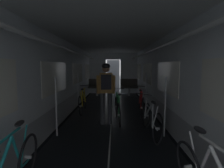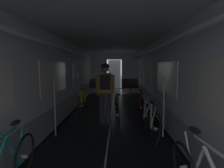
{
  "view_description": "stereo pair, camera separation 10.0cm",
  "coord_description": "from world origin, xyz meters",
  "px_view_note": "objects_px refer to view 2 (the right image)",
  "views": [
    {
      "loc": [
        0.1,
        -2.07,
        1.64
      ],
      "look_at": [
        0.0,
        4.57,
        1.0
      ],
      "focal_mm": 29.23,
      "sensor_mm": 36.0,
      "label": 1
    },
    {
      "loc": [
        0.2,
        -2.07,
        1.64
      ],
      "look_at": [
        0.0,
        4.57,
        1.0
      ],
      "focal_mm": 29.23,
      "sensor_mm": 36.0,
      "label": 2
    }
  ],
  "objects_px": {
    "person_cyclist_aisle": "(105,87)",
    "bicycle_green_in_aisle": "(117,109)",
    "bench_seat_far_left": "(98,86)",
    "bicycle_silver": "(150,120)",
    "bicycle_yellow": "(83,102)",
    "bicycle_red": "(141,103)",
    "bench_seat_far_right": "(130,86)"
  },
  "relations": [
    {
      "from": "bicycle_green_in_aisle",
      "to": "bicycle_red",
      "type": "bearing_deg",
      "value": 46.48
    },
    {
      "from": "bicycle_silver",
      "to": "bicycle_yellow",
      "type": "relative_size",
      "value": 1.0
    },
    {
      "from": "bicycle_yellow",
      "to": "bicycle_red",
      "type": "relative_size",
      "value": 1.0
    },
    {
      "from": "bicycle_red",
      "to": "bicycle_green_in_aisle",
      "type": "distance_m",
      "value": 1.19
    },
    {
      "from": "bench_seat_far_left",
      "to": "bicycle_silver",
      "type": "xyz_separation_m",
      "value": [
        1.88,
        -5.89,
        -0.19
      ]
    },
    {
      "from": "bicycle_yellow",
      "to": "bicycle_green_in_aisle",
      "type": "height_order",
      "value": "bicycle_yellow"
    },
    {
      "from": "bench_seat_far_right",
      "to": "bicycle_silver",
      "type": "bearing_deg",
      "value": -89.24
    },
    {
      "from": "bicycle_silver",
      "to": "bicycle_yellow",
      "type": "xyz_separation_m",
      "value": [
        -2.02,
        2.15,
        0.0
      ]
    },
    {
      "from": "bench_seat_far_right",
      "to": "bicycle_green_in_aisle",
      "type": "height_order",
      "value": "bench_seat_far_right"
    },
    {
      "from": "bicycle_silver",
      "to": "bicycle_red",
      "type": "relative_size",
      "value": 1.0
    },
    {
      "from": "bicycle_silver",
      "to": "bicycle_green_in_aisle",
      "type": "relative_size",
      "value": 1.0
    },
    {
      "from": "bicycle_silver",
      "to": "bicycle_red",
      "type": "height_order",
      "value": "bicycle_silver"
    },
    {
      "from": "bicycle_red",
      "to": "person_cyclist_aisle",
      "type": "distance_m",
      "value": 1.76
    },
    {
      "from": "bicycle_red",
      "to": "bicycle_green_in_aisle",
      "type": "xyz_separation_m",
      "value": [
        -0.82,
        -0.86,
        0.0
      ]
    },
    {
      "from": "bicycle_yellow",
      "to": "bicycle_green_in_aisle",
      "type": "bearing_deg",
      "value": -41.3
    },
    {
      "from": "bench_seat_far_right",
      "to": "bicycle_green_in_aisle",
      "type": "distance_m",
      "value": 4.88
    },
    {
      "from": "bench_seat_far_right",
      "to": "bicycle_yellow",
      "type": "xyz_separation_m",
      "value": [
        -1.95,
        -3.73,
        -0.19
      ]
    },
    {
      "from": "bicycle_red",
      "to": "bench_seat_far_right",
      "type": "bearing_deg",
      "value": 91.65
    },
    {
      "from": "bench_seat_far_right",
      "to": "person_cyclist_aisle",
      "type": "distance_m",
      "value": 5.22
    },
    {
      "from": "bench_seat_far_left",
      "to": "bicycle_green_in_aisle",
      "type": "bearing_deg",
      "value": -77.2
    },
    {
      "from": "bench_seat_far_left",
      "to": "person_cyclist_aisle",
      "type": "bearing_deg",
      "value": -81.51
    },
    {
      "from": "person_cyclist_aisle",
      "to": "bicycle_green_in_aisle",
      "type": "bearing_deg",
      "value": 38.42
    },
    {
      "from": "bicycle_green_in_aisle",
      "to": "bench_seat_far_right",
      "type": "bearing_deg",
      "value": 81.69
    },
    {
      "from": "bicycle_green_in_aisle",
      "to": "bicycle_yellow",
      "type": "bearing_deg",
      "value": 138.7
    },
    {
      "from": "bench_seat_far_right",
      "to": "bicycle_yellow",
      "type": "bearing_deg",
      "value": -117.56
    },
    {
      "from": "bench_seat_far_right",
      "to": "bicycle_green_in_aisle",
      "type": "bearing_deg",
      "value": -98.31
    },
    {
      "from": "bicycle_silver",
      "to": "bicycle_green_in_aisle",
      "type": "distance_m",
      "value": 1.32
    },
    {
      "from": "bench_seat_far_left",
      "to": "bicycle_yellow",
      "type": "relative_size",
      "value": 0.58
    },
    {
      "from": "bench_seat_far_left",
      "to": "bicycle_green_in_aisle",
      "type": "xyz_separation_m",
      "value": [
        1.1,
        -4.82,
        -0.18
      ]
    },
    {
      "from": "bench_seat_far_right",
      "to": "bicycle_red",
      "type": "distance_m",
      "value": 3.97
    },
    {
      "from": "bicycle_yellow",
      "to": "bicycle_silver",
      "type": "bearing_deg",
      "value": -46.78
    },
    {
      "from": "bench_seat_far_right",
      "to": "bicycle_red",
      "type": "height_order",
      "value": "bench_seat_far_right"
    }
  ]
}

